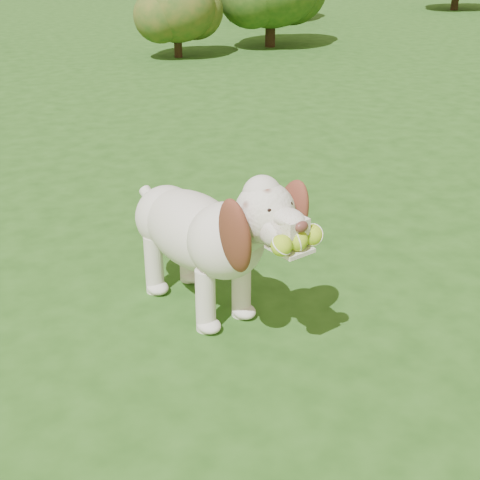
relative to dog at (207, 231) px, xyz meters
name	(u,v)px	position (x,y,z in m)	size (l,w,h in m)	color
ground	(226,308)	(0.10, 0.00, -0.48)	(80.00, 80.00, 0.00)	#204714
dog	(207,231)	(0.00, 0.00, 0.00)	(0.72, 1.36, 0.90)	silver
shrub_c	(177,8)	(2.05, 7.70, 0.28)	(1.24, 1.24, 1.28)	#382314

